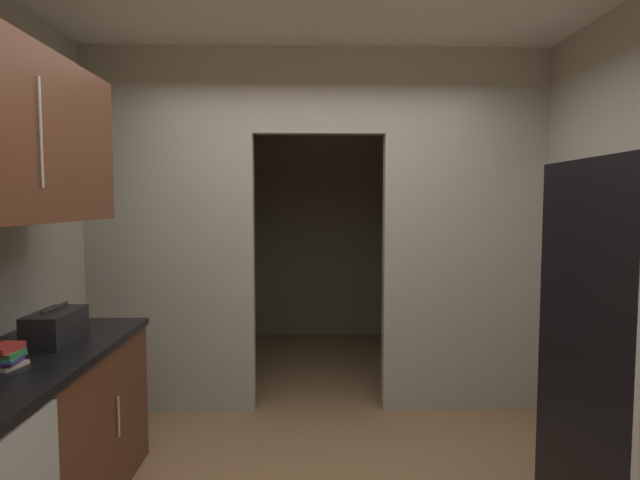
{
  "coord_description": "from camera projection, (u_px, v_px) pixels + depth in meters",
  "views": [
    {
      "loc": [
        -0.08,
        -2.44,
        1.61
      ],
      "look_at": [
        0.01,
        0.94,
        1.37
      ],
      "focal_mm": 29.15,
      "sensor_mm": 36.0,
      "label": 1
    }
  ],
  "objects": [
    {
      "name": "book_stack",
      "position": [
        5.0,
        357.0,
        2.28
      ],
      "size": [
        0.15,
        0.18,
        0.1
      ],
      "color": "beige",
      "rests_on": "lower_cabinet_run"
    },
    {
      "name": "lower_cabinet_run",
      "position": [
        13.0,
        460.0,
        2.36
      ],
      "size": [
        0.67,
        1.92,
        0.89
      ],
      "color": "brown",
      "rests_on": "ground"
    },
    {
      "name": "adjoining_room_shell",
      "position": [
        314.0,
        224.0,
        5.66
      ],
      "size": [
        3.5,
        2.41,
        2.77
      ],
      "color": "gray",
      "rests_on": "ground"
    },
    {
      "name": "boombox",
      "position": [
        55.0,
        327.0,
        2.7
      ],
      "size": [
        0.2,
        0.38,
        0.19
      ],
      "color": "black",
      "rests_on": "lower_cabinet_run"
    },
    {
      "name": "kitchen_partition",
      "position": [
        317.0,
        221.0,
        3.98
      ],
      "size": [
        3.5,
        0.12,
        2.77
      ],
      "color": "#ADA899",
      "rests_on": "ground"
    }
  ]
}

